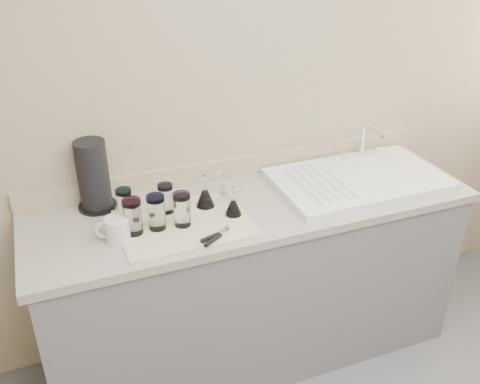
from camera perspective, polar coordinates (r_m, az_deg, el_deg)
name	(u,v)px	position (r m, az deg, el deg)	size (l,w,h in m)	color
room_envelope	(473,198)	(1.25, 23.58, -0.58)	(3.54, 3.50, 2.52)	#56565C
counter_unit	(253,281)	(2.70, 1.41, -9.46)	(2.06, 0.62, 0.90)	slate
sink_unit	(358,179)	(2.68, 12.51, 1.39)	(0.82, 0.50, 0.22)	white
dish_towel	(184,223)	(2.30, -5.99, -3.31)	(0.55, 0.42, 0.01)	silver
tumbler_teal	(125,204)	(2.33, -12.20, -1.22)	(0.07, 0.07, 0.14)	white
tumbler_purple	(166,198)	(2.35, -7.92, -0.66)	(0.07, 0.07, 0.13)	white
tumbler_magenta	(133,216)	(2.22, -11.37, -2.57)	(0.08, 0.08, 0.16)	white
tumbler_blue	(156,212)	(2.23, -8.91, -2.12)	(0.08, 0.08, 0.15)	white
tumbler_lavender	(182,209)	(2.24, -6.20, -1.85)	(0.07, 0.07, 0.15)	white
goblet_back_left	(205,195)	(2.39, -3.74, -0.36)	(0.09, 0.09, 0.15)	white
goblet_back_right	(224,191)	(2.44, -1.77, 0.15)	(0.07, 0.07, 0.13)	white
goblet_front_right	(233,205)	(2.32, -0.72, -1.42)	(0.08, 0.08, 0.13)	white
can_opener	(217,236)	(2.18, -2.51, -4.72)	(0.15, 0.10, 0.02)	silver
white_mug	(116,230)	(2.21, -13.04, -3.92)	(0.15, 0.12, 0.10)	silver
paper_towel_roll	(93,176)	(2.42, -15.37, 1.63)	(0.17, 0.17, 0.32)	black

